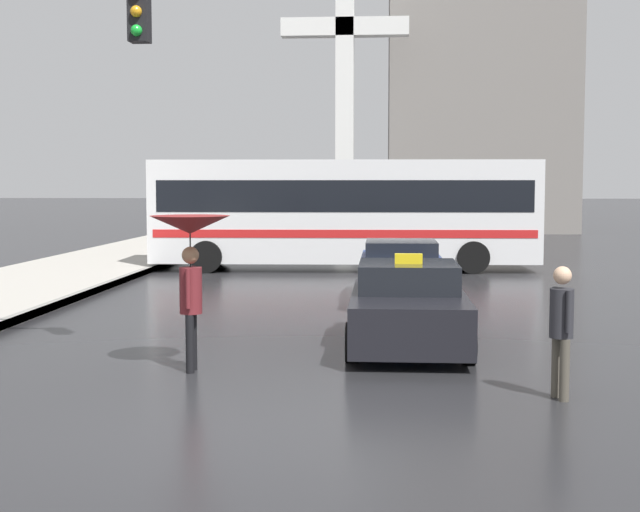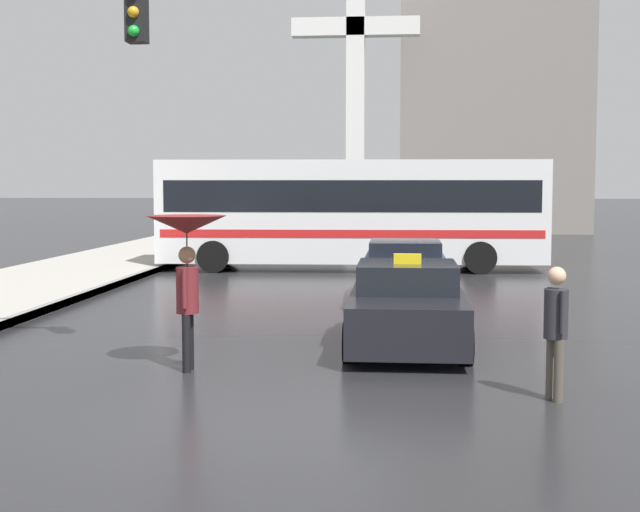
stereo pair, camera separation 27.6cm
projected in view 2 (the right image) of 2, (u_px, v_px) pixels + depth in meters
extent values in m
plane|color=#262628|center=(201.00, 444.00, 9.07)|extent=(300.00, 300.00, 0.00)
cube|color=black|center=(407.00, 315.00, 14.31)|extent=(1.80, 4.01, 0.74)
cube|color=black|center=(407.00, 277.00, 14.46)|extent=(1.58, 1.81, 0.46)
cylinder|color=black|center=(466.00, 344.00, 13.02)|extent=(0.20, 0.60, 0.60)
cylinder|color=black|center=(350.00, 343.00, 13.17)|extent=(0.20, 0.60, 0.60)
cylinder|color=black|center=(456.00, 319.00, 15.49)|extent=(0.20, 0.60, 0.60)
cylinder|color=black|center=(357.00, 317.00, 15.64)|extent=(0.20, 0.60, 0.60)
cube|color=yellow|center=(407.00, 259.00, 14.24)|extent=(0.44, 0.16, 0.16)
cube|color=navy|center=(405.00, 276.00, 20.02)|extent=(1.80, 4.24, 0.83)
cube|color=black|center=(405.00, 249.00, 20.19)|extent=(1.58, 1.91, 0.35)
cylinder|color=black|center=(446.00, 296.00, 18.67)|extent=(0.20, 0.60, 0.60)
cylinder|color=black|center=(365.00, 295.00, 18.82)|extent=(0.20, 0.60, 0.60)
cylinder|color=black|center=(440.00, 282.00, 21.28)|extent=(0.20, 0.60, 0.60)
cylinder|color=black|center=(369.00, 281.00, 21.43)|extent=(0.20, 0.60, 0.60)
cube|color=silver|center=(351.00, 211.00, 27.34)|extent=(11.78, 2.98, 3.09)
cube|color=black|center=(351.00, 196.00, 27.30)|extent=(11.19, 2.97, 0.94)
cube|color=red|center=(351.00, 232.00, 27.39)|extent=(11.43, 2.99, 0.24)
cylinder|color=black|center=(213.00, 257.00, 26.45)|extent=(0.97, 0.32, 0.96)
cylinder|color=black|center=(226.00, 251.00, 28.83)|extent=(0.97, 0.32, 0.96)
cylinder|color=black|center=(480.00, 258.00, 26.07)|extent=(0.97, 0.32, 0.96)
cylinder|color=black|center=(470.00, 251.00, 28.46)|extent=(0.97, 0.32, 0.96)
cylinder|color=black|center=(186.00, 343.00, 12.47)|extent=(0.12, 0.12, 0.83)
cylinder|color=black|center=(190.00, 341.00, 12.69)|extent=(0.12, 0.12, 0.83)
cylinder|color=maroon|center=(187.00, 290.00, 12.52)|extent=(0.32, 0.32, 0.65)
sphere|color=#997051|center=(187.00, 255.00, 12.48)|extent=(0.24, 0.24, 0.24)
cylinder|color=maroon|center=(184.00, 288.00, 12.32)|extent=(0.07, 0.07, 0.56)
cylinder|color=maroon|center=(190.00, 285.00, 12.71)|extent=(0.07, 0.07, 0.56)
cone|color=maroon|center=(187.00, 225.00, 12.44)|extent=(1.12, 1.12, 0.25)
cylinder|color=black|center=(187.00, 249.00, 12.47)|extent=(0.02, 0.02, 0.70)
cube|color=white|center=(189.00, 336.00, 12.86)|extent=(0.10, 0.18, 0.28)
cylinder|color=#4C473D|center=(551.00, 368.00, 10.99)|extent=(0.15, 0.15, 0.77)
cylinder|color=#4C473D|center=(559.00, 371.00, 10.77)|extent=(0.15, 0.15, 0.77)
cylinder|color=#28282D|center=(556.00, 314.00, 10.82)|extent=(0.36, 0.36, 0.61)
sphere|color=#DBAD89|center=(557.00, 276.00, 10.79)|extent=(0.22, 0.22, 0.22)
cylinder|color=#28282D|center=(550.00, 308.00, 11.00)|extent=(0.09, 0.09, 0.52)
cylinder|color=#28282D|center=(563.00, 312.00, 10.64)|extent=(0.09, 0.09, 0.52)
cube|color=black|center=(137.00, 14.00, 12.54)|extent=(0.28, 0.28, 0.80)
sphere|color=orange|center=(133.00, 12.00, 12.38)|extent=(0.16, 0.16, 0.16)
sphere|color=green|center=(134.00, 31.00, 12.40)|extent=(0.16, 0.16, 0.16)
cube|color=white|center=(355.00, 92.00, 44.66)|extent=(0.90, 0.90, 14.48)
cube|color=white|center=(356.00, 27.00, 44.40)|extent=(6.37, 0.90, 0.90)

